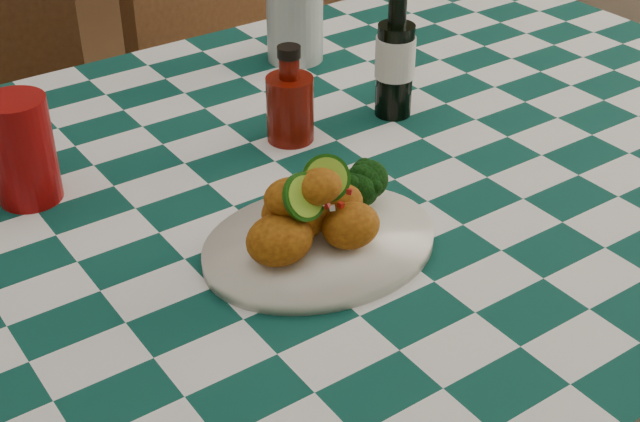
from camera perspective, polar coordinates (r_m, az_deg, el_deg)
dining_table at (r=1.40m, az=-0.98°, el=-12.02°), size 1.66×1.06×0.79m
plate at (r=1.02m, az=0.00°, el=-2.17°), size 0.30×0.24×0.02m
fried_chicken_pile at (r=0.99m, az=-0.34°, el=0.32°), size 0.14×0.11×0.09m
broccoli_side at (r=1.05m, az=2.95°, el=1.10°), size 0.07×0.07×0.05m
red_tumbler at (r=1.15m, az=-18.51°, el=3.72°), size 0.10×0.10×0.14m
ketchup_bottle at (r=1.23m, az=-1.95°, el=7.49°), size 0.09×0.09×0.14m
mason_jar at (r=1.49m, az=-1.63°, el=12.09°), size 0.10×0.10×0.13m
beer_bottle at (r=1.29m, az=4.87°, el=10.37°), size 0.06×0.06×0.21m
wooden_chair_right at (r=2.04m, az=-3.10°, el=6.70°), size 0.57×0.59×0.96m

